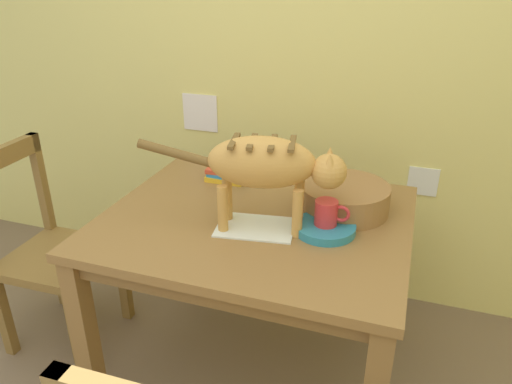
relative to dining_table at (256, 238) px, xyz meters
name	(u,v)px	position (x,y,z in m)	size (l,w,h in m)	color
wall_rear	(312,50)	(0.01, 0.78, 0.59)	(4.92, 0.11, 2.50)	#EADA76
dining_table	(256,238)	(0.00, 0.00, 0.00)	(1.13, 0.94, 0.75)	olive
cat	(269,166)	(0.07, -0.07, 0.33)	(0.71, 0.23, 0.34)	gold
saucer_bowl	(325,228)	(0.27, -0.03, 0.11)	(0.21, 0.21, 0.03)	teal
coffee_mug	(327,213)	(0.27, -0.03, 0.17)	(0.12, 0.08, 0.09)	red
magazine	(255,227)	(0.03, -0.09, 0.10)	(0.27, 0.19, 0.01)	silver
book_stack	(228,174)	(-0.23, 0.29, 0.12)	(0.19, 0.13, 0.06)	yellow
wicker_basket	(344,197)	(0.30, 0.16, 0.15)	(0.34, 0.34, 0.11)	olive
wooden_chair_far	(50,252)	(-0.95, -0.07, -0.21)	(0.43, 0.43, 0.93)	olive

